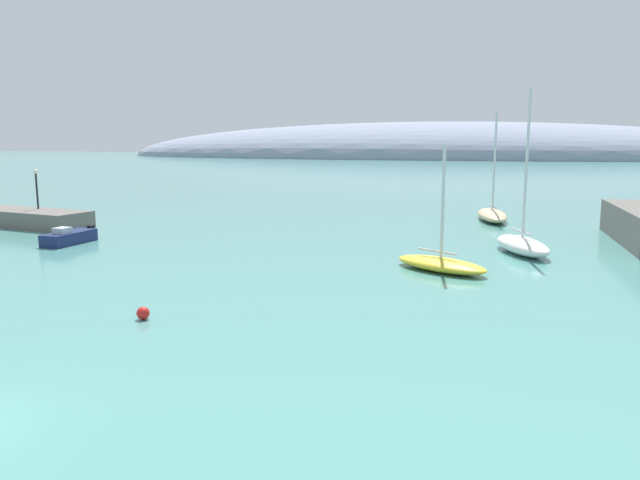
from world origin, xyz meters
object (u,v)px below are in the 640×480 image
sailboat_yellow_end_of_line (441,263)px  motorboat_navy_foreground (69,237)px  sailboat_white_mid_mooring (522,244)px  mooring_buoy_red (143,313)px  sailboat_sand_near_shore (492,214)px  harbor_lamp_post (36,184)px

sailboat_yellow_end_of_line → motorboat_navy_foreground: size_ratio=1.53×
sailboat_white_mid_mooring → mooring_buoy_red: size_ratio=19.53×
sailboat_sand_near_shore → harbor_lamp_post: (-38.06, -13.18, 3.01)m
sailboat_yellow_end_of_line → mooring_buoy_red: bearing=-99.2°
sailboat_sand_near_shore → sailboat_yellow_end_of_line: bearing=165.1°
sailboat_white_mid_mooring → sailboat_yellow_end_of_line: bearing=-57.2°
motorboat_navy_foreground → harbor_lamp_post: harbor_lamp_post is taller
sailboat_sand_near_shore → mooring_buoy_red: size_ratio=18.11×
sailboat_sand_near_shore → sailboat_yellow_end_of_line: sailboat_sand_near_shore is taller
sailboat_yellow_end_of_line → mooring_buoy_red: size_ratio=13.15×
motorboat_navy_foreground → mooring_buoy_red: size_ratio=8.60×
sailboat_white_mid_mooring → sailboat_sand_near_shore: bearing=164.4°
sailboat_yellow_end_of_line → harbor_lamp_post: (-34.96, 9.92, 3.13)m
motorboat_navy_foreground → mooring_buoy_red: bearing=49.2°
sailboat_sand_near_shore → mooring_buoy_red: 38.65m
sailboat_sand_near_shore → sailboat_yellow_end_of_line: 23.31m
harbor_lamp_post → sailboat_white_mid_mooring: bearing=-4.8°
mooring_buoy_red → motorboat_navy_foreground: bearing=134.7°
motorboat_navy_foreground → sailboat_sand_near_shore: bearing=129.8°
sailboat_yellow_end_of_line → mooring_buoy_red: (-11.30, -12.76, -0.18)m
sailboat_sand_near_shore → motorboat_navy_foreground: sailboat_sand_near_shore is taller
sailboat_sand_near_shore → sailboat_white_mid_mooring: sailboat_white_mid_mooring is taller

